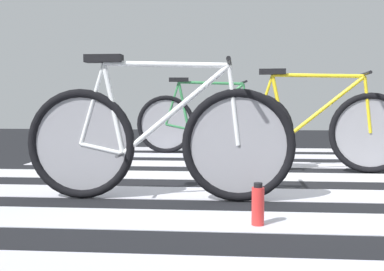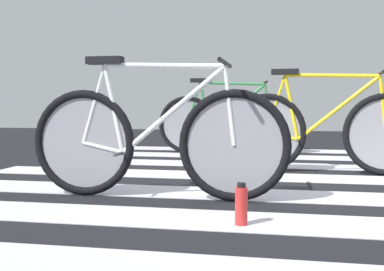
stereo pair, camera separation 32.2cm
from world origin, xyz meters
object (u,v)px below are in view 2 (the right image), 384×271
Objects in this scene: bicycle_2_of_3 at (324,130)px; bicycle_3_of_3 at (228,123)px; bicycle_1_of_3 at (156,140)px; water_bottle at (241,205)px.

bicycle_2_of_3 is 1.80m from bicycle_3_of_3.
bicycle_1_of_3 and bicycle_3_of_3 have the same top height.
bicycle_2_of_3 and bicycle_3_of_3 have the same top height.
bicycle_2_of_3 is at bearing 73.22° from water_bottle.
bicycle_1_of_3 is at bearing -99.37° from bicycle_3_of_3.
bicycle_1_of_3 reaches higher than water_bottle.
bicycle_2_of_3 is 1.00× the size of bicycle_3_of_3.
bicycle_1_of_3 is 2.82m from bicycle_3_of_3.
water_bottle is (-0.58, -1.91, -0.28)m from bicycle_2_of_3.
bicycle_2_of_3 is at bearing -61.60° from bicycle_3_of_3.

